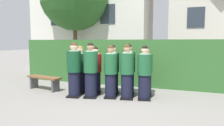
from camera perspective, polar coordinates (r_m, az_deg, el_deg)
ground_plane at (r=6.46m, az=-0.72°, el=-9.51°), size 60.00×60.00×0.00m
student_front_row_0 at (r=6.54m, az=-10.41°, el=-2.17°), size 0.48×0.55×1.70m
student_front_row_1 at (r=6.39m, az=-5.88°, el=-2.30°), size 0.50×0.58×1.69m
student_front_row_2 at (r=6.32m, az=-0.35°, el=-2.75°), size 0.46×0.53×1.61m
student_front_row_3 at (r=6.22m, az=4.17°, el=-2.76°), size 0.46×0.55×1.64m
student_front_row_4 at (r=6.20m, az=8.93°, el=-3.01°), size 0.46×0.53×1.61m
student_rear_row_0 at (r=7.02m, az=-8.73°, el=-2.05°), size 0.46×0.54×1.58m
student_in_red_blazer at (r=6.87m, az=-4.61°, el=-2.25°), size 0.46×0.52×1.56m
student_rear_row_2 at (r=6.74m, az=0.21°, el=-2.16°), size 0.45×0.52×1.62m
student_rear_row_3 at (r=6.69m, az=4.56°, el=-2.12°), size 0.44×0.55×1.65m
student_rear_row_4 at (r=6.69m, az=9.35°, el=-2.53°), size 0.42×0.49×1.57m
hedge at (r=8.25m, az=4.34°, el=0.21°), size 9.11×0.70×1.79m
school_building_main at (r=14.15m, az=26.81°, el=11.76°), size 5.58×3.57×6.45m
school_building_annex at (r=14.38m, az=-5.36°, el=14.61°), size 8.05×3.44×7.57m
wooden_bench at (r=7.79m, az=-18.19°, el=-4.49°), size 1.44×0.61×0.48m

